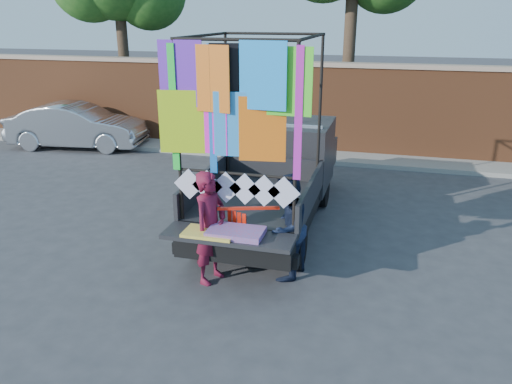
% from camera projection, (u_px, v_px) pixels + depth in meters
% --- Properties ---
extents(ground, '(90.00, 90.00, 0.00)m').
position_uv_depth(ground, '(236.00, 252.00, 8.60)').
color(ground, '#38383A').
rests_on(ground, ground).
extents(brick_wall, '(30.00, 0.45, 2.61)m').
position_uv_depth(brick_wall, '(307.00, 107.00, 14.52)').
color(brick_wall, brown).
rests_on(brick_wall, ground).
extents(curb, '(30.00, 1.20, 0.12)m').
position_uv_depth(curb, '(302.00, 155.00, 14.31)').
color(curb, gray).
rests_on(curb, ground).
extents(pickup_truck, '(2.26, 5.69, 3.58)m').
position_uv_depth(pickup_truck, '(278.00, 171.00, 10.03)').
color(pickup_truck, black).
rests_on(pickup_truck, ground).
extents(sedan, '(4.25, 1.98, 1.35)m').
position_uv_depth(sedan, '(77.00, 126.00, 15.15)').
color(sedan, '#AFB2B6').
rests_on(sedan, ground).
extents(woman, '(0.58, 0.73, 1.74)m').
position_uv_depth(woman, '(210.00, 228.00, 7.43)').
color(woman, maroon).
rests_on(woman, ground).
extents(man, '(0.79, 0.93, 1.67)m').
position_uv_depth(man, '(286.00, 227.00, 7.53)').
color(man, '#161F37').
rests_on(man, ground).
extents(streamer_bundle, '(0.89, 0.33, 0.64)m').
position_uv_depth(streamer_bundle, '(242.00, 219.00, 7.46)').
color(streamer_bundle, red).
rests_on(streamer_bundle, ground).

